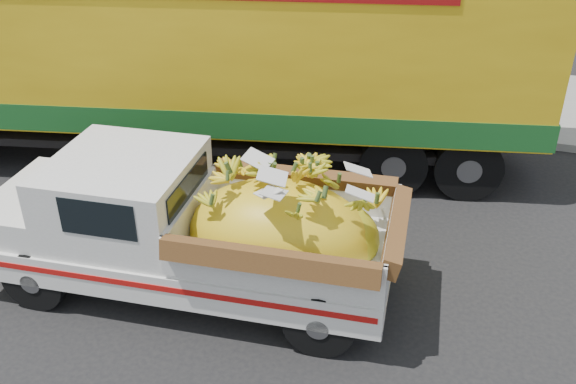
% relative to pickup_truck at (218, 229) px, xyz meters
% --- Properties ---
extents(ground, '(100.00, 100.00, 0.00)m').
position_rel_pickup_truck_xyz_m(ground, '(-1.63, 0.42, -0.97)').
color(ground, black).
rests_on(ground, ground).
extents(curb, '(60.00, 0.25, 0.15)m').
position_rel_pickup_truck_xyz_m(curb, '(-1.63, 5.99, -0.90)').
color(curb, gray).
rests_on(curb, ground).
extents(sidewalk, '(60.00, 4.00, 0.14)m').
position_rel_pickup_truck_xyz_m(sidewalk, '(-1.63, 8.09, -0.90)').
color(sidewalk, gray).
rests_on(sidewalk, ground).
extents(pickup_truck, '(5.29, 2.29, 1.81)m').
position_rel_pickup_truck_xyz_m(pickup_truck, '(0.00, 0.00, 0.00)').
color(pickup_truck, black).
rests_on(pickup_truck, ground).
extents(semi_trailer, '(12.09, 4.91, 3.80)m').
position_rel_pickup_truck_xyz_m(semi_trailer, '(-1.93, 3.54, 1.15)').
color(semi_trailer, black).
rests_on(semi_trailer, ground).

